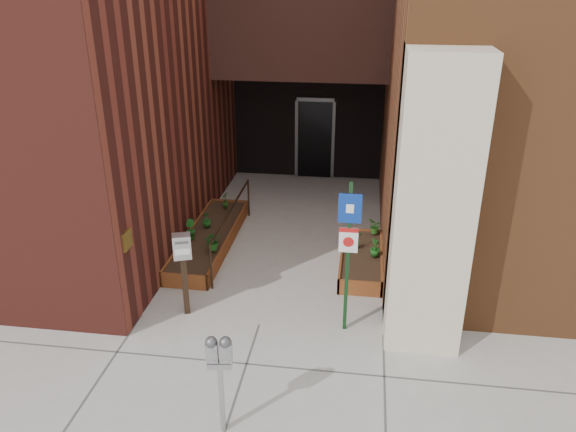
% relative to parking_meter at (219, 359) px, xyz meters
% --- Properties ---
extents(ground, '(80.00, 80.00, 0.00)m').
position_rel_parking_meter_xyz_m(ground, '(0.02, 2.29, -1.09)').
color(ground, '#9E9991').
rests_on(ground, ground).
extents(planter_left, '(0.90, 3.60, 0.30)m').
position_rel_parking_meter_xyz_m(planter_left, '(-1.53, 4.99, -0.96)').
color(planter_left, brown).
rests_on(planter_left, ground).
extents(planter_right, '(0.80, 2.20, 0.30)m').
position_rel_parking_meter_xyz_m(planter_right, '(1.62, 4.49, -0.96)').
color(planter_right, brown).
rests_on(planter_right, ground).
extents(handrail, '(0.04, 3.34, 0.90)m').
position_rel_parking_meter_xyz_m(handrail, '(-1.03, 4.94, -0.34)').
color(handrail, black).
rests_on(handrail, ground).
extents(parking_meter, '(0.32, 0.17, 1.41)m').
position_rel_parking_meter_xyz_m(parking_meter, '(0.00, 0.00, 0.00)').
color(parking_meter, '#98989A').
rests_on(parking_meter, ground).
extents(sign_post, '(0.34, 0.08, 2.52)m').
position_rel_parking_meter_xyz_m(sign_post, '(1.40, 2.37, 0.46)').
color(sign_post, black).
rests_on(sign_post, ground).
extents(payment_dropbox, '(0.34, 0.30, 1.45)m').
position_rel_parking_meter_xyz_m(payment_dropbox, '(-1.24, 2.48, -0.04)').
color(payment_dropbox, black).
rests_on(payment_dropbox, ground).
extents(shrub_left_a, '(0.43, 0.43, 0.38)m').
position_rel_parking_meter_xyz_m(shrub_left_a, '(-1.24, 4.23, -0.60)').
color(shrub_left_a, '#1A5518').
rests_on(shrub_left_a, planter_left).
extents(shrub_left_b, '(0.31, 0.31, 0.40)m').
position_rel_parking_meter_xyz_m(shrub_left_b, '(-1.83, 4.66, -0.59)').
color(shrub_left_b, '#195919').
rests_on(shrub_left_b, planter_left).
extents(shrub_left_c, '(0.25, 0.25, 0.33)m').
position_rel_parking_meter_xyz_m(shrub_left_c, '(-1.65, 5.25, -0.62)').
color(shrub_left_c, '#1A5B1A').
rests_on(shrub_left_c, planter_left).
extents(shrub_left_d, '(0.23, 0.23, 0.37)m').
position_rel_parking_meter_xyz_m(shrub_left_d, '(-1.51, 6.31, -0.60)').
color(shrub_left_d, '#255C1A').
rests_on(shrub_left_d, planter_left).
extents(shrub_right_a, '(0.25, 0.25, 0.35)m').
position_rel_parking_meter_xyz_m(shrub_right_a, '(1.87, 4.41, -0.61)').
color(shrub_right_a, '#1A5B1A').
rests_on(shrub_right_a, planter_right).
extents(shrub_right_b, '(0.20, 0.20, 0.35)m').
position_rel_parking_meter_xyz_m(shrub_right_b, '(1.53, 4.73, -0.61)').
color(shrub_right_b, '#1B5F1D').
rests_on(shrub_right_b, planter_right).
extents(shrub_right_c, '(0.30, 0.30, 0.32)m').
position_rel_parking_meter_xyz_m(shrub_right_c, '(1.87, 5.39, -0.63)').
color(shrub_right_c, '#29621C').
rests_on(shrub_right_c, planter_right).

